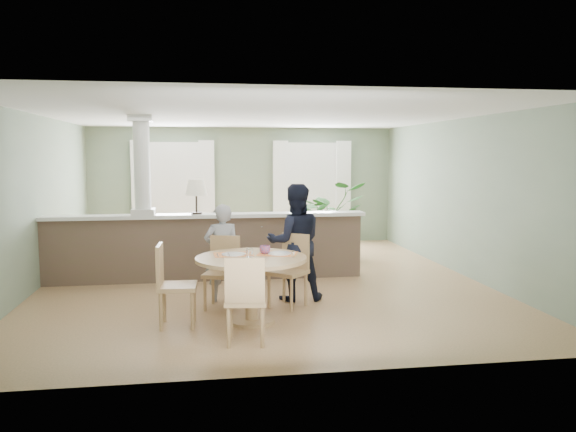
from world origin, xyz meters
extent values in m
plane|color=tan|center=(0.00, 0.00, 0.00)|extent=(8.00, 8.00, 0.00)
cube|color=gray|center=(0.00, 4.00, 1.35)|extent=(7.00, 0.02, 2.70)
cube|color=gray|center=(-3.50, 0.00, 1.35)|extent=(0.02, 8.00, 2.70)
cube|color=gray|center=(3.50, 0.00, 1.35)|extent=(0.02, 8.00, 2.70)
cube|color=gray|center=(0.00, -4.00, 1.35)|extent=(7.00, 0.02, 2.70)
cube|color=white|center=(0.00, 0.00, 2.70)|extent=(7.00, 8.00, 0.02)
cube|color=white|center=(-1.60, 3.97, 1.55)|extent=(1.10, 0.02, 1.50)
cube|color=white|center=(-1.60, 3.94, 1.55)|extent=(1.22, 0.04, 1.62)
cube|color=white|center=(1.60, 3.97, 1.55)|extent=(1.10, 0.02, 1.50)
cube|color=white|center=(1.60, 3.94, 1.55)|extent=(1.22, 0.04, 1.62)
cube|color=white|center=(-2.35, 3.88, 1.25)|extent=(0.35, 0.10, 2.30)
cube|color=white|center=(-0.85, 3.88, 1.25)|extent=(0.35, 0.10, 2.30)
cube|color=white|center=(0.85, 3.88, 1.25)|extent=(0.35, 0.10, 2.30)
cube|color=white|center=(2.35, 3.88, 1.25)|extent=(0.35, 0.10, 2.30)
cube|color=brown|center=(-0.90, 0.20, 0.53)|extent=(5.20, 0.22, 1.05)
cube|color=white|center=(-0.90, 0.20, 1.08)|extent=(5.32, 0.36, 0.06)
cube|color=white|center=(-1.90, 0.20, 1.16)|extent=(0.36, 0.36, 0.10)
cylinder|color=white|center=(-1.90, 0.20, 1.91)|extent=(0.26, 0.26, 1.39)
cube|color=white|center=(-1.90, 0.20, 2.65)|extent=(0.38, 0.38, 0.10)
cylinder|color=black|center=(-1.05, 0.20, 1.12)|extent=(0.18, 0.18, 0.03)
cylinder|color=black|center=(-1.05, 0.20, 1.28)|extent=(0.03, 0.03, 0.28)
cone|color=#F2E7C8|center=(-1.05, 0.20, 1.55)|extent=(0.36, 0.36, 0.26)
imported|color=#977152|center=(0.35, 1.48, 0.41)|extent=(3.00, 1.80, 0.82)
imported|color=#2F6729|center=(1.67, 2.25, 0.77)|extent=(1.61, 1.48, 1.54)
cylinder|color=tan|center=(-0.37, -2.27, 0.02)|extent=(0.57, 0.57, 0.04)
cylinder|color=tan|center=(-0.37, -2.27, 0.41)|extent=(0.15, 0.15, 0.74)
cylinder|color=tan|center=(-0.37, -2.27, 0.81)|extent=(1.37, 1.37, 0.04)
cube|color=#D1422F|center=(-0.58, -2.08, 0.83)|extent=(0.50, 0.38, 0.01)
cube|color=#D1422F|center=(-0.02, -2.12, 0.83)|extent=(0.57, 0.48, 0.01)
cylinder|color=white|center=(-0.58, -2.12, 0.84)|extent=(0.30, 0.30, 0.01)
cylinder|color=white|center=(0.00, -2.14, 0.84)|extent=(0.30, 0.30, 0.01)
cylinder|color=white|center=(-0.39, -2.30, 0.88)|extent=(0.08, 0.08, 0.10)
cube|color=silver|center=(-0.64, -2.18, 0.85)|extent=(0.02, 0.20, 0.00)
cube|color=silver|center=(-0.77, -2.14, 0.84)|extent=(0.02, 0.24, 0.00)
cylinder|color=white|center=(0.13, -2.38, 0.86)|extent=(0.04, 0.04, 0.07)
cylinder|color=silver|center=(0.13, -2.38, 0.90)|extent=(0.04, 0.04, 0.01)
imported|color=#2451A8|center=(-0.18, -2.10, 0.88)|extent=(0.14, 0.14, 0.11)
cube|color=tan|center=(-0.71, -1.56, 0.47)|extent=(0.55, 0.55, 0.05)
cylinder|color=tan|center=(-0.94, -1.67, 0.22)|extent=(0.04, 0.04, 0.45)
cylinder|color=tan|center=(-0.60, -1.78, 0.22)|extent=(0.04, 0.04, 0.45)
cylinder|color=tan|center=(-0.83, -1.34, 0.22)|extent=(0.04, 0.04, 0.45)
cylinder|color=tan|center=(-0.49, -1.45, 0.22)|extent=(0.04, 0.04, 0.45)
cube|color=tan|center=(-0.65, -1.37, 0.73)|extent=(0.41, 0.17, 0.48)
cube|color=tan|center=(0.18, -1.64, 0.48)|extent=(0.63, 0.63, 0.05)
cylinder|color=tan|center=(-0.08, -1.65, 0.23)|extent=(0.04, 0.04, 0.46)
cylinder|color=tan|center=(0.19, -1.89, 0.23)|extent=(0.04, 0.04, 0.46)
cylinder|color=tan|center=(0.17, -1.38, 0.23)|extent=(0.04, 0.04, 0.46)
cylinder|color=tan|center=(0.44, -1.62, 0.23)|extent=(0.04, 0.04, 0.46)
cube|color=tan|center=(0.32, -1.49, 0.75)|extent=(0.35, 0.32, 0.49)
cube|color=tan|center=(-0.49, -3.01, 0.48)|extent=(0.50, 0.50, 0.05)
cylinder|color=tan|center=(-0.29, -2.86, 0.23)|extent=(0.04, 0.04, 0.46)
cylinder|color=tan|center=(-0.65, -2.81, 0.23)|extent=(0.04, 0.04, 0.46)
cylinder|color=tan|center=(-0.34, -3.22, 0.23)|extent=(0.04, 0.04, 0.46)
cylinder|color=tan|center=(-0.70, -3.17, 0.23)|extent=(0.04, 0.04, 0.46)
cube|color=tan|center=(-0.52, -3.22, 0.75)|extent=(0.43, 0.10, 0.49)
cube|color=tan|center=(-1.27, -2.28, 0.49)|extent=(0.48, 0.48, 0.05)
cylinder|color=tan|center=(-1.09, -2.47, 0.23)|extent=(0.04, 0.04, 0.47)
cylinder|color=tan|center=(-1.07, -2.10, 0.23)|extent=(0.04, 0.04, 0.47)
cylinder|color=tan|center=(-1.46, -2.46, 0.23)|extent=(0.04, 0.04, 0.47)
cylinder|color=tan|center=(-1.44, -2.09, 0.23)|extent=(0.04, 0.04, 0.47)
cube|color=tan|center=(-1.47, -2.27, 0.76)|extent=(0.06, 0.44, 0.50)
imported|color=gray|center=(-0.69, -1.19, 0.70)|extent=(0.54, 0.39, 1.39)
imported|color=black|center=(0.35, -1.26, 0.83)|extent=(0.82, 0.64, 1.67)
camera|label=1|loc=(-0.94, -9.06, 2.08)|focal=35.00mm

